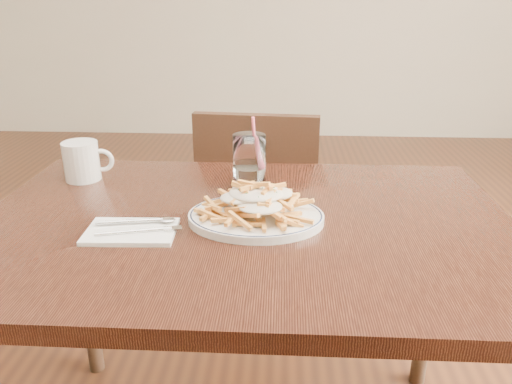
# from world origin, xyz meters

# --- Properties ---
(table) EXTENTS (1.20, 0.80, 0.75)m
(table) POSITION_xyz_m (0.00, 0.00, 0.67)
(table) COLOR black
(table) RESTS_ON ground
(chair_far) EXTENTS (0.43, 0.43, 0.87)m
(chair_far) POSITION_xyz_m (0.00, 0.62, 0.49)
(chair_far) COLOR black
(chair_far) RESTS_ON ground
(fries_plate) EXTENTS (0.31, 0.28, 0.02)m
(fries_plate) POSITION_xyz_m (0.03, -0.01, 0.76)
(fries_plate) COLOR white
(fries_plate) RESTS_ON table
(loaded_fries) EXTENTS (0.25, 0.22, 0.07)m
(loaded_fries) POSITION_xyz_m (0.03, -0.01, 0.81)
(loaded_fries) COLOR gold
(loaded_fries) RESTS_ON fries_plate
(napkin) EXTENTS (0.19, 0.13, 0.01)m
(napkin) POSITION_xyz_m (-0.23, -0.08, 0.75)
(napkin) COLOR white
(napkin) RESTS_ON table
(cutlery) EXTENTS (0.20, 0.11, 0.01)m
(cutlery) POSITION_xyz_m (-0.23, -0.08, 0.76)
(cutlery) COLOR silver
(cutlery) RESTS_ON napkin
(water_glass) EXTENTS (0.08, 0.08, 0.19)m
(water_glass) POSITION_xyz_m (-0.00, 0.21, 0.81)
(water_glass) COLOR white
(water_glass) RESTS_ON table
(coffee_mug) EXTENTS (0.13, 0.09, 0.10)m
(coffee_mug) POSITION_xyz_m (-0.45, 0.23, 0.80)
(coffee_mug) COLOR white
(coffee_mug) RESTS_ON table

